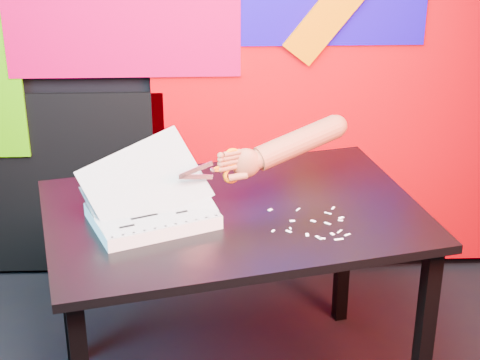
{
  "coord_description": "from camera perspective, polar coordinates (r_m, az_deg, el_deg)",
  "views": [
    {
      "loc": [
        0.11,
        -1.74,
        1.95
      ],
      "look_at": [
        0.19,
        0.59,
        0.87
      ],
      "focal_mm": 60.0,
      "sensor_mm": 36.0,
      "label": 1
    }
  ],
  "objects": [
    {
      "name": "printout_stack",
      "position": [
        2.57,
        -6.27,
        -2.41
      ],
      "size": [
        0.47,
        0.4,
        0.28
      ],
      "rotation": [
        0.0,
        0.0,
        0.4
      ],
      "color": "silver",
      "rests_on": "work_table"
    },
    {
      "name": "work_table",
      "position": [
        2.68,
        -0.44,
        -3.86
      ],
      "size": [
        1.38,
        1.08,
        0.75
      ],
      "rotation": [
        0.0,
        0.0,
        0.23
      ],
      "color": "black",
      "rests_on": "ground"
    },
    {
      "name": "paper_clippings",
      "position": [
        2.55,
        5.52,
        -3.27
      ],
      "size": [
        0.25,
        0.23,
        0.0
      ],
      "color": "white",
      "rests_on": "work_table"
    },
    {
      "name": "room",
      "position": [
        1.84,
        -5.41,
        5.74
      ],
      "size": [
        3.01,
        3.01,
        2.71
      ],
      "color": "black",
      "rests_on": "ground"
    },
    {
      "name": "scissors",
      "position": [
        2.59,
        -0.88,
        0.95
      ],
      "size": [
        0.2,
        0.1,
        0.12
      ],
      "rotation": [
        0.0,
        0.0,
        0.44
      ],
      "color": "silver",
      "rests_on": "printout_stack"
    },
    {
      "name": "hand_forearm",
      "position": [
        2.68,
        3.55,
        2.46
      ],
      "size": [
        0.44,
        0.24,
        0.16
      ],
      "rotation": [
        0.0,
        0.0,
        0.44
      ],
      "color": "brown",
      "rests_on": "work_table"
    },
    {
      "name": "backdrop",
      "position": [
        3.35,
        -2.8,
        7.56
      ],
      "size": [
        2.88,
        0.05,
        2.08
      ],
      "color": "#DE0008",
      "rests_on": "ground"
    }
  ]
}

